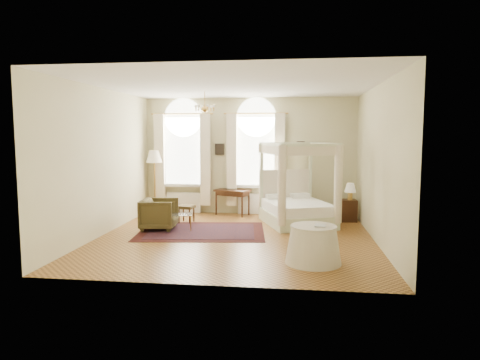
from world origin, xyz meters
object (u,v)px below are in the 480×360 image
Objects in this scene: nightstand at (348,210)px; stool at (186,208)px; writing_desk at (232,193)px; armchair at (159,214)px; coffee_table at (180,216)px; side_table at (313,245)px; canopy_bed at (297,206)px; floor_lamp at (154,160)px.

nightstand is 1.29× the size of stool.
armchair reaches higher than writing_desk.
coffee_table is 0.65× the size of side_table.
nightstand is 0.89× the size of coffee_table.
writing_desk is 1.32× the size of armchair.
writing_desk is 2.31m from coffee_table.
canopy_bed reaches higher than side_table.
side_table reaches higher than stool.
stool is 4.45m from side_table.
armchair is 2.51m from floor_lamp.
armchair is (-0.44, -0.91, 0.00)m from stool.
stool is at bearing -43.60° from floor_lamp.
canopy_bed is 2.85m from stool.
nightstand is 3.20m from writing_desk.
nightstand is 0.53× the size of writing_desk.
stool is at bearing 95.10° from coffee_table.
writing_desk is 2.42× the size of stool.
nightstand is 0.32× the size of floor_lamp.
coffee_table is (0.08, -0.92, -0.02)m from stool.
canopy_bed is 1.27× the size of floor_lamp.
side_table is at bearing -126.43° from armchair.
side_table is (3.02, -2.27, -0.02)m from coffee_table.
floor_lamp reaches higher than coffee_table.
side_table is (4.32, -4.36, -1.22)m from floor_lamp.
nightstand is 5.57m from floor_lamp.
armchair is (-4.61, -1.56, 0.08)m from nightstand.
canopy_bed reaches higher than writing_desk.
writing_desk is at bearing 48.40° from stool.
side_table is at bearing -36.98° from coffee_table.
floor_lamp is at bearing 165.68° from canopy_bed.
armchair is (-3.28, -1.03, -0.10)m from canopy_bed.
coffee_table is at bearing -158.97° from nightstand.
writing_desk is (-3.14, 0.51, 0.33)m from nightstand.
floor_lamp is at bearing 136.40° from stool.
floor_lamp is (-1.31, 2.08, 1.20)m from coffee_table.
armchair is at bearing -115.64° from stool.
nightstand reaches higher than stool.
canopy_bed reaches higher than armchair.
writing_desk is at bearing 65.44° from coffee_table.
canopy_bed is 2.95m from coffee_table.
canopy_bed is 3.56× the size of coffee_table.
side_table is at bearing -64.63° from writing_desk.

